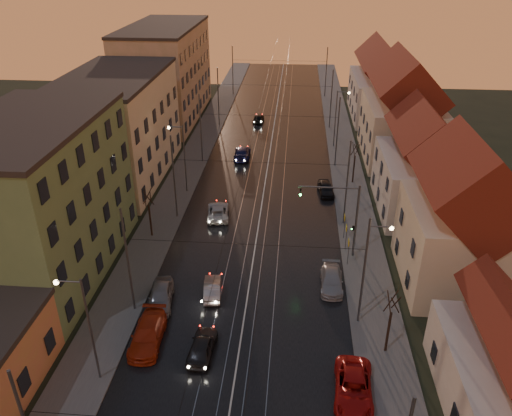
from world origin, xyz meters
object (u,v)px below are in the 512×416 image
(street_lamp_0, at_px, (84,321))
(driving_car_0, at_px, (202,346))
(driving_car_1, at_px, (212,288))
(parked_right_0, at_px, (354,388))
(driving_car_4, at_px, (258,118))
(parked_right_2, at_px, (326,188))
(street_lamp_1, at_px, (370,261))
(driving_car_2, at_px, (218,211))
(parked_left_3, at_px, (161,295))
(street_lamp_2, at_px, (182,152))
(street_lamp_3, at_px, (338,113))
(parked_right_1, at_px, (332,280))
(driving_car_3, at_px, (242,153))
(parked_left_2, at_px, (148,334))
(traffic_light_mast, at_px, (345,212))

(street_lamp_0, xyz_separation_m, driving_car_0, (6.59, 2.80, -4.20))
(driving_car_1, bearing_deg, parked_right_0, 130.06)
(driving_car_4, relative_size, parked_right_2, 0.97)
(street_lamp_1, relative_size, driving_car_0, 1.98)
(driving_car_2, distance_m, parked_left_3, 14.66)
(parked_right_0, bearing_deg, street_lamp_2, 124.80)
(parked_right_0, bearing_deg, driving_car_4, 104.67)
(street_lamp_0, xyz_separation_m, parked_right_2, (16.18, 28.86, -4.21))
(street_lamp_1, bearing_deg, driving_car_2, 132.95)
(driving_car_1, xyz_separation_m, parked_right_0, (10.46, -9.49, 0.09))
(driving_car_1, bearing_deg, street_lamp_3, -116.84)
(parked_left_3, bearing_deg, parked_right_0, -36.87)
(street_lamp_1, relative_size, driving_car_1, 2.14)
(street_lamp_2, xyz_separation_m, driving_car_4, (6.53, 26.09, -4.23))
(parked_right_1, bearing_deg, parked_right_0, -84.79)
(street_lamp_2, relative_size, driving_car_4, 2.08)
(driving_car_1, relative_size, parked_right_0, 0.73)
(parked_left_3, distance_m, parked_right_1, 13.95)
(street_lamp_0, distance_m, parked_right_1, 19.98)
(driving_car_0, distance_m, driving_car_3, 36.01)
(street_lamp_1, bearing_deg, parked_right_0, -100.59)
(driving_car_3, xyz_separation_m, parked_left_3, (-3.17, -30.81, 0.04))
(street_lamp_3, distance_m, driving_car_2, 25.75)
(street_lamp_2, distance_m, driving_car_0, 26.39)
(parked_left_2, relative_size, parked_right_2, 1.29)
(driving_car_1, bearing_deg, street_lamp_1, 165.40)
(parked_left_2, xyz_separation_m, parked_right_0, (14.16, -3.65, -0.03))
(driving_car_3, bearing_deg, parked_right_1, 109.09)
(driving_car_3, relative_size, parked_right_1, 1.12)
(street_lamp_1, bearing_deg, driving_car_3, 112.36)
(street_lamp_2, bearing_deg, street_lamp_3, 41.31)
(street_lamp_2, xyz_separation_m, parked_right_0, (16.70, -28.05, -4.18))
(street_lamp_1, xyz_separation_m, parked_left_3, (-15.83, -0.01, -4.12))
(street_lamp_2, height_order, driving_car_2, street_lamp_2)
(driving_car_4, height_order, parked_right_1, driving_car_4)
(driving_car_4, bearing_deg, driving_car_3, 89.19)
(driving_car_1, relative_size, driving_car_4, 0.97)
(driving_car_3, bearing_deg, parked_right_0, 104.44)
(driving_car_3, distance_m, parked_left_3, 30.97)
(parked_left_3, bearing_deg, street_lamp_2, 89.17)
(street_lamp_2, bearing_deg, parked_right_0, -59.22)
(traffic_light_mast, height_order, parked_left_3, traffic_light_mast)
(street_lamp_2, xyz_separation_m, parked_left_2, (2.54, -24.39, -4.15))
(traffic_light_mast, bearing_deg, parked_right_2, 94.08)
(driving_car_4, distance_m, parked_right_1, 43.82)
(street_lamp_2, relative_size, traffic_light_mast, 1.11)
(parked_right_0, relative_size, parked_right_1, 1.15)
(street_lamp_0, height_order, parked_right_2, street_lamp_0)
(driving_car_2, relative_size, parked_right_0, 0.91)
(driving_car_0, relative_size, driving_car_2, 0.87)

